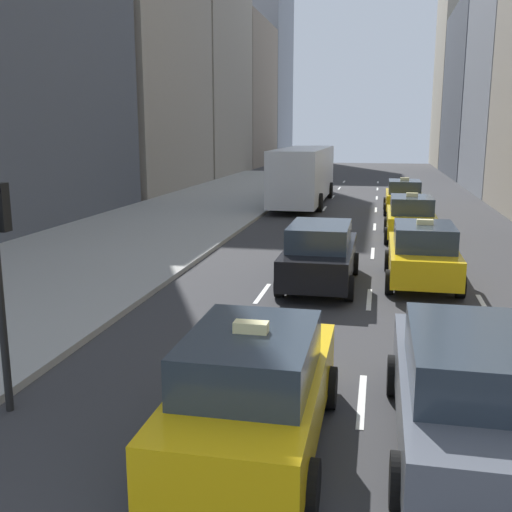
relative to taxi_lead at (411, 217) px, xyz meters
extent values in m
cube|color=#9E9E99|center=(-11.00, 3.85, -0.81)|extent=(8.00, 66.00, 0.15)
cube|color=white|center=(-4.20, -15.15, -0.87)|extent=(0.12, 2.00, 0.01)
cube|color=white|center=(-4.20, -9.15, -0.87)|extent=(0.12, 2.00, 0.01)
cube|color=white|center=(-4.20, -3.15, -0.87)|extent=(0.12, 2.00, 0.01)
cube|color=white|center=(-4.20, 2.85, -0.87)|extent=(0.12, 2.00, 0.01)
cube|color=white|center=(-4.20, 8.85, -0.87)|extent=(0.12, 2.00, 0.01)
cube|color=white|center=(-4.20, 14.85, -0.87)|extent=(0.12, 2.00, 0.01)
cube|color=white|center=(-4.20, 20.85, -0.87)|extent=(0.12, 2.00, 0.01)
cube|color=white|center=(-4.20, 26.85, -0.87)|extent=(0.12, 2.00, 0.01)
cube|color=white|center=(-1.40, -15.15, -0.87)|extent=(0.12, 2.00, 0.01)
cube|color=white|center=(-1.40, -9.15, -0.87)|extent=(0.12, 2.00, 0.01)
cube|color=white|center=(-1.40, -3.15, -0.87)|extent=(0.12, 2.00, 0.01)
cube|color=white|center=(-1.40, 2.85, -0.87)|extent=(0.12, 2.00, 0.01)
cube|color=white|center=(-1.40, 8.85, -0.87)|extent=(0.12, 2.00, 0.01)
cube|color=white|center=(-1.40, 14.85, -0.87)|extent=(0.12, 2.00, 0.01)
cube|color=white|center=(-1.40, 20.85, -0.87)|extent=(0.12, 2.00, 0.01)
cube|color=white|center=(-1.40, 26.85, -0.87)|extent=(0.12, 2.00, 0.01)
cube|color=white|center=(1.40, -9.15, -0.87)|extent=(0.12, 2.00, 0.01)
cube|color=white|center=(1.40, -3.15, -0.87)|extent=(0.12, 2.00, 0.01)
cube|color=white|center=(1.40, 2.85, -0.87)|extent=(0.12, 2.00, 0.01)
cube|color=white|center=(1.40, 8.85, -0.87)|extent=(0.12, 2.00, 0.01)
cube|color=white|center=(1.40, 14.85, -0.87)|extent=(0.12, 2.00, 0.01)
cube|color=white|center=(1.40, 20.85, -0.87)|extent=(0.12, 2.00, 0.01)
cube|color=white|center=(1.40, 26.85, -0.87)|extent=(0.12, 2.00, 0.01)
cube|color=gray|center=(-18.00, 17.27, 7.89)|extent=(6.00, 14.89, 17.53)
cube|color=gray|center=(-18.00, 32.85, 13.75)|extent=(6.00, 15.34, 29.26)
cube|color=gray|center=(-18.00, 48.71, 7.62)|extent=(6.00, 15.74, 17.00)
cube|color=gray|center=(-18.00, 63.86, 16.48)|extent=(6.00, 14.04, 34.73)
cube|color=#4C515B|center=(8.00, 36.60, 6.89)|extent=(6.00, 17.01, 15.55)
cube|color=#A89E89|center=(8.00, 52.39, 14.84)|extent=(6.00, 13.65, 31.45)
cube|color=yellow|center=(0.00, 0.07, -0.17)|extent=(1.80, 4.40, 0.76)
cube|color=#28333D|center=(0.00, -0.19, 0.53)|extent=(1.58, 2.29, 0.64)
cube|color=#F2E599|center=(0.00, -0.19, 0.92)|extent=(0.44, 0.20, 0.14)
cylinder|color=black|center=(-0.90, 1.43, -0.55)|extent=(0.22, 0.66, 0.66)
cylinder|color=black|center=(0.90, 1.43, -0.55)|extent=(0.22, 0.66, 0.66)
cylinder|color=black|center=(-0.90, -1.29, -0.55)|extent=(0.22, 0.66, 0.66)
cylinder|color=black|center=(0.90, -1.29, -0.55)|extent=(0.22, 0.66, 0.66)
cube|color=yellow|center=(0.00, -7.17, -0.17)|extent=(1.80, 4.40, 0.76)
cube|color=#28333D|center=(0.00, -7.43, 0.53)|extent=(1.58, 2.29, 0.64)
cube|color=#F2E599|center=(0.00, -7.43, 0.92)|extent=(0.44, 0.20, 0.14)
cylinder|color=black|center=(-0.90, -5.80, -0.55)|extent=(0.22, 0.66, 0.66)
cylinder|color=black|center=(0.90, -5.80, -0.55)|extent=(0.22, 0.66, 0.66)
cylinder|color=black|center=(-0.90, -8.53, -0.55)|extent=(0.22, 0.66, 0.66)
cylinder|color=black|center=(0.90, -8.53, -0.55)|extent=(0.22, 0.66, 0.66)
cube|color=yellow|center=(0.00, 7.89, -0.17)|extent=(1.80, 4.40, 0.76)
cube|color=#28333D|center=(0.00, 7.63, 0.53)|extent=(1.58, 2.29, 0.64)
cube|color=#F2E599|center=(0.00, 7.63, 0.92)|extent=(0.44, 0.20, 0.14)
cylinder|color=black|center=(-0.90, 9.26, -0.55)|extent=(0.22, 0.66, 0.66)
cylinder|color=black|center=(0.90, 9.26, -0.55)|extent=(0.22, 0.66, 0.66)
cylinder|color=black|center=(-0.90, 6.53, -0.55)|extent=(0.22, 0.66, 0.66)
cylinder|color=black|center=(0.90, 6.53, -0.55)|extent=(0.22, 0.66, 0.66)
cube|color=yellow|center=(-2.80, -16.87, -0.17)|extent=(1.80, 4.40, 0.76)
cube|color=#28333D|center=(-2.80, -17.13, 0.53)|extent=(1.58, 2.29, 0.64)
cube|color=#F2E599|center=(-2.80, -17.13, 0.92)|extent=(0.44, 0.20, 0.14)
cylinder|color=black|center=(-3.70, -15.50, -0.55)|extent=(0.22, 0.66, 0.66)
cylinder|color=black|center=(-1.90, -15.50, -0.55)|extent=(0.22, 0.66, 0.66)
cylinder|color=black|center=(-3.70, -18.23, -0.55)|extent=(0.22, 0.66, 0.66)
cylinder|color=black|center=(-1.90, -18.23, -0.55)|extent=(0.22, 0.66, 0.66)
cube|color=black|center=(-2.80, -7.94, -0.15)|extent=(1.80, 4.72, 0.81)
cube|color=#28333D|center=(-2.80, -8.22, 0.58)|extent=(1.58, 2.45, 0.64)
cylinder|color=black|center=(-3.70, -6.47, -0.55)|extent=(0.22, 0.66, 0.66)
cylinder|color=black|center=(-1.90, -6.47, -0.55)|extent=(0.22, 0.66, 0.66)
cylinder|color=black|center=(-3.70, -9.40, -0.55)|extent=(0.22, 0.66, 0.66)
cylinder|color=black|center=(-1.90, -9.40, -0.55)|extent=(0.22, 0.66, 0.66)
cube|color=#565B66|center=(0.00, -16.34, -0.17)|extent=(1.80, 4.96, 0.77)
cube|color=#28333D|center=(0.00, -16.64, 0.54)|extent=(1.58, 2.58, 0.64)
cylinder|color=black|center=(-0.90, -14.80, -0.55)|extent=(0.22, 0.66, 0.66)
cylinder|color=black|center=(0.90, -14.80, -0.55)|extent=(0.22, 0.66, 0.66)
cylinder|color=black|center=(-0.90, -17.88, -0.55)|extent=(0.22, 0.66, 0.66)
cube|color=silver|center=(-5.60, 10.61, 0.92)|extent=(2.50, 11.60, 2.90)
cube|color=#28333D|center=(-5.60, 16.36, 1.27)|extent=(2.30, 0.12, 1.40)
cube|color=#28333D|center=(-6.81, 10.61, 1.27)|extent=(0.08, 9.86, 1.10)
cube|color=yellow|center=(-5.60, 16.36, 2.17)|extent=(1.50, 0.10, 0.36)
cylinder|color=black|center=(-6.85, 14.20, -0.38)|extent=(0.30, 1.00, 1.00)
cylinder|color=black|center=(-4.35, 14.20, -0.38)|extent=(0.30, 1.00, 1.00)
cylinder|color=black|center=(-6.85, 7.42, -0.38)|extent=(0.30, 1.00, 1.00)
cylinder|color=black|center=(-4.35, 7.42, -0.38)|extent=(0.30, 1.00, 1.00)
cylinder|color=black|center=(-6.75, -16.60, 0.92)|extent=(0.12, 0.12, 3.60)
sphere|color=red|center=(-6.75, -16.31, 2.50)|extent=(0.14, 0.14, 0.14)
sphere|color=#4C3F14|center=(-6.75, -16.31, 2.27)|extent=(0.14, 0.14, 0.14)
sphere|color=#198C2D|center=(-6.75, -16.31, 2.04)|extent=(0.14, 0.14, 0.14)
camera|label=1|loc=(-1.26, -24.26, 3.39)|focal=42.00mm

